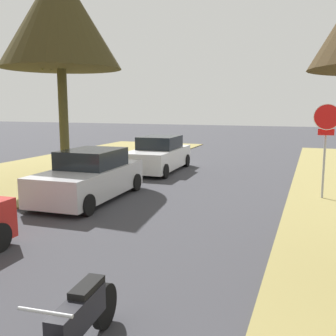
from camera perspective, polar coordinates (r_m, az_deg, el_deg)
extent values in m
cylinder|color=#9EA0A5|center=(13.21, 22.00, 0.76)|extent=(0.07, 0.33, 2.24)
cylinder|color=white|center=(12.92, 22.40, 6.98)|extent=(0.81, 0.19, 0.80)
cylinder|color=red|center=(12.92, 22.40, 6.98)|extent=(0.77, 0.19, 0.76)
cube|color=red|center=(13.00, 22.26, 4.92)|extent=(0.48, 0.10, 0.20)
cylinder|color=#464222|center=(16.07, -15.09, 6.22)|extent=(0.36, 0.36, 4.31)
cone|color=#383118|center=(16.41, -15.72, 20.67)|extent=(4.67, 4.67, 3.89)
cylinder|color=#464222|center=(16.54, -16.82, 15.29)|extent=(0.35, 1.17, 1.03)
cylinder|color=#464222|center=(15.78, -17.15, 16.15)|extent=(1.31, 0.41, 1.33)
cylinder|color=#464222|center=(16.65, -15.43, 15.97)|extent=(0.98, 0.72, 1.39)
cube|color=#BCBCC1|center=(12.45, -11.52, -1.92)|extent=(1.99, 4.47, 0.85)
cube|color=black|center=(12.52, -11.12, 1.42)|extent=(1.68, 2.08, 0.56)
cylinder|color=black|center=(10.69, -11.81, -5.35)|extent=(0.22, 0.61, 0.60)
cylinder|color=black|center=(11.65, -19.26, -4.48)|extent=(0.22, 0.61, 0.60)
cylinder|color=black|center=(13.57, -4.81, -2.11)|extent=(0.22, 0.61, 0.60)
cylinder|color=black|center=(14.33, -11.22, -1.65)|extent=(0.22, 0.61, 0.60)
cube|color=white|center=(17.59, -1.45, 1.46)|extent=(1.99, 4.47, 0.85)
cube|color=black|center=(17.71, -1.22, 3.81)|extent=(1.68, 2.08, 0.56)
cylinder|color=black|center=(15.81, -0.51, -0.47)|extent=(0.22, 0.61, 0.60)
cylinder|color=black|center=(16.45, -6.25, -0.15)|extent=(0.22, 0.61, 0.60)
cylinder|color=black|center=(18.92, 2.73, 1.11)|extent=(0.22, 0.61, 0.60)
cylinder|color=black|center=(19.46, -2.21, 1.34)|extent=(0.22, 0.61, 0.60)
cylinder|color=black|center=(5.54, -9.31, -19.42)|extent=(0.16, 0.61, 0.60)
cube|color=black|center=(4.84, -13.18, -20.27)|extent=(0.33, 1.03, 0.36)
cube|color=black|center=(4.95, -11.84, -16.96)|extent=(0.27, 0.58, 0.12)
cylinder|color=#9EA0A5|center=(4.20, -17.66, -19.60)|extent=(0.60, 0.10, 0.04)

